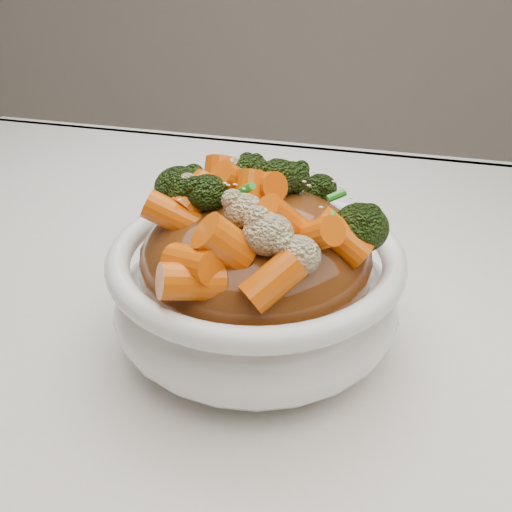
% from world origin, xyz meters
% --- Properties ---
extents(tablecloth, '(1.20, 0.80, 0.04)m').
position_xyz_m(tablecloth, '(0.00, 0.00, 0.73)').
color(tablecloth, silver).
rests_on(tablecloth, dining_table).
extents(bowl, '(0.26, 0.26, 0.09)m').
position_xyz_m(bowl, '(-0.05, -0.04, 0.79)').
color(bowl, white).
rests_on(bowl, tablecloth).
extents(sauce_base, '(0.20, 0.20, 0.10)m').
position_xyz_m(sauce_base, '(-0.05, -0.04, 0.82)').
color(sauce_base, '#5A2C0F').
rests_on(sauce_base, bowl).
extents(carrots, '(0.20, 0.20, 0.05)m').
position_xyz_m(carrots, '(-0.05, -0.04, 0.89)').
color(carrots, '#DC5907').
rests_on(carrots, sauce_base).
extents(broccoli, '(0.20, 0.20, 0.04)m').
position_xyz_m(broccoli, '(-0.05, -0.04, 0.88)').
color(broccoli, black).
rests_on(broccoli, sauce_base).
extents(cauliflower, '(0.20, 0.20, 0.04)m').
position_xyz_m(cauliflower, '(-0.05, -0.04, 0.88)').
color(cauliflower, beige).
rests_on(cauliflower, sauce_base).
extents(scallions, '(0.15, 0.15, 0.02)m').
position_xyz_m(scallions, '(-0.05, -0.04, 0.89)').
color(scallions, '#249221').
rests_on(scallions, sauce_base).
extents(sesame_seeds, '(0.18, 0.18, 0.01)m').
position_xyz_m(sesame_seeds, '(-0.05, -0.04, 0.89)').
color(sesame_seeds, beige).
rests_on(sesame_seeds, sauce_base).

